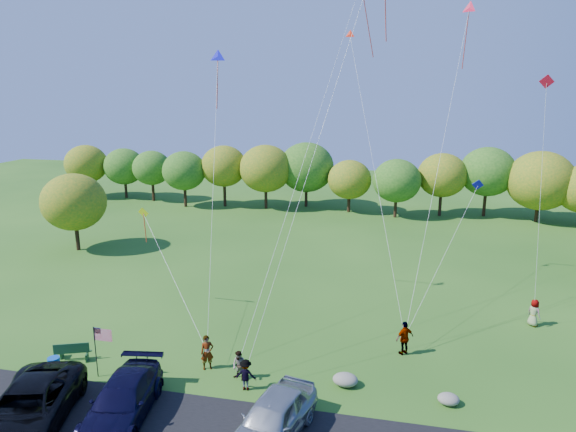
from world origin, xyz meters
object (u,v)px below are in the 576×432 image
Objects in this scene: flyer_a at (207,352)px; trash_barrel at (54,366)px; park_bench at (73,351)px; minivan_silver at (273,419)px; flyer_d at (405,338)px; flyer_c at (246,375)px; minivan_navy at (122,400)px; flyer_e at (534,313)px; minivan_dark at (28,408)px; flyer_b at (239,366)px.

trash_barrel is (-7.46, -2.13, -0.48)m from flyer_a.
trash_barrel is at bearing -115.41° from park_bench.
flyer_d is (5.33, 8.40, -0.03)m from minivan_silver.
flyer_c is 9.88m from park_bench.
minivan_navy is 3.45× the size of flyer_e.
flyer_d is 17.91m from park_bench.
minivan_dark is 9.41m from flyer_b.
minivan_silver is at bearing -39.28° from park_bench.
flyer_b is (-2.73, 4.04, -0.22)m from minivan_silver.
flyer_a is at bearing 148.34° from minivan_silver.
minivan_dark reaches higher than trash_barrel.
minivan_silver is 4.88m from flyer_b.
minivan_dark is 27.87m from flyer_e.
flyer_d is (9.98, 3.74, 0.03)m from flyer_a.
flyer_d reaches higher than trash_barrel.
flyer_d is at bearing -6.71° from park_bench.
minivan_dark is 3.81× the size of park_bench.
flyer_a reaches higher than flyer_b.
minivan_dark is at bearing -6.26° from flyer_d.
minivan_dark is 4.39× the size of flyer_b.
flyer_a is 1.19× the size of flyer_c.
flyer_e reaches higher than flyer_b.
flyer_b reaches higher than park_bench.
flyer_c is at bearing -24.88° from park_bench.
park_bench is at bearing -156.60° from flyer_b.
minivan_dark is 4.47m from trash_barrel.
flyer_e is 0.96× the size of park_bench.
minivan_dark is 8.39m from flyer_a.
park_bench is 1.40m from trash_barrel.
park_bench is at bearing 85.78° from trash_barrel.
flyer_c reaches higher than trash_barrel.
park_bench is at bearing -6.54° from flyer_c.
flyer_a is 1.21× the size of flyer_b.
flyer_c is (0.58, -0.75, 0.01)m from flyer_b.
park_bench is (-9.28, -0.11, -0.22)m from flyer_b.
flyer_d is 18.41m from trash_barrel.
minivan_silver is at bearing 120.38° from flyer_c.
flyer_b is at bearing -47.90° from flyer_a.
minivan_dark is 3.50× the size of flyer_d.
flyer_d is at bearing 18.59° from trash_barrel.
flyer_a is 7.77m from trash_barrel.
flyer_b is (1.92, -0.62, -0.16)m from flyer_a.
flyer_c is at bearing -58.73° from flyer_a.
minivan_dark is at bearing -166.25° from minivan_navy.
flyer_c is at bearing 14.92° from minivan_dark.
minivan_silver is at bearing -74.99° from flyer_a.
park_bench is at bearing 71.66° from flyer_e.
park_bench is 1.96× the size of trash_barrel.
minivan_silver reaches higher than flyer_e.
flyer_a is (-4.65, 4.66, -0.06)m from minivan_silver.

